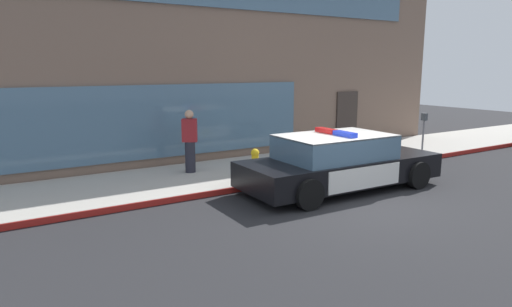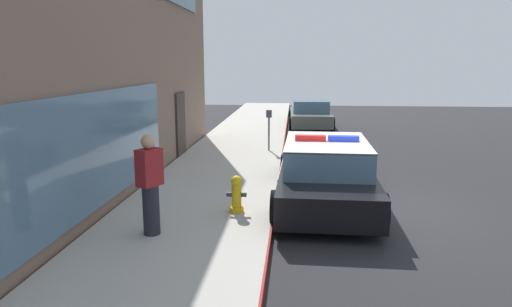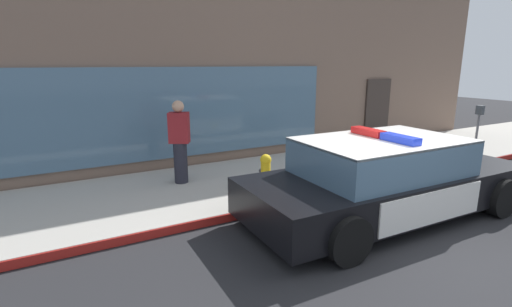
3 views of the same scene
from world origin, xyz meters
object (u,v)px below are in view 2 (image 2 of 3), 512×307
object	(u,v)px
car_down_street	(310,114)
pedestrian_on_sidewalk	(150,185)
parking_meter	(269,123)
fire_hydrant	(237,194)
police_cruiser	(326,171)

from	to	relation	value
car_down_street	pedestrian_on_sidewalk	xyz separation A→B (m)	(-14.69, 3.10, 0.38)
pedestrian_on_sidewalk	parking_meter	distance (m)	7.90
car_down_street	fire_hydrant	bearing A→B (deg)	171.14
police_cruiser	pedestrian_on_sidewalk	bearing A→B (deg)	131.78
pedestrian_on_sidewalk	parking_meter	xyz separation A→B (m)	(7.74, -1.54, 0.07)
car_down_street	parking_meter	world-z (taller)	parking_meter
fire_hydrant	car_down_street	size ratio (longest dim) A/B	0.15
police_cruiser	parking_meter	bearing A→B (deg)	18.03
police_cruiser	fire_hydrant	xyz separation A→B (m)	(-1.31, 1.79, -0.18)
car_down_street	pedestrian_on_sidewalk	size ratio (longest dim) A/B	2.75
police_cruiser	fire_hydrant	bearing A→B (deg)	127.74
police_cruiser	parking_meter	distance (m)	5.37
police_cruiser	parking_meter	size ratio (longest dim) A/B	3.87
pedestrian_on_sidewalk	parking_meter	size ratio (longest dim) A/B	1.28
pedestrian_on_sidewalk	police_cruiser	bearing A→B (deg)	70.16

